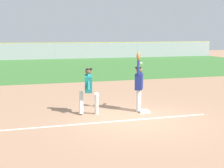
{
  "coord_description": "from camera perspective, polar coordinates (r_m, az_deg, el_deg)",
  "views": [
    {
      "loc": [
        -3.75,
        -9.84,
        2.9
      ],
      "look_at": [
        -0.53,
        1.28,
        1.05
      ],
      "focal_mm": 49.52,
      "sensor_mm": 36.0,
      "label": 1
    }
  ],
  "objects": [
    {
      "name": "ground_plane",
      "position": [
        10.92,
        4.59,
        -6.35
      ],
      "size": [
        82.99,
        82.99,
        0.0
      ],
      "primitive_type": "plane",
      "color": "tan"
    },
    {
      "name": "outfield_grass",
      "position": [
        28.55,
        -8.5,
        3.16
      ],
      "size": [
        42.39,
        19.06,
        0.01
      ],
      "primitive_type": "cube",
      "color": "#3D7533",
      "rests_on": "ground_plane"
    },
    {
      "name": "chalk_foul_line",
      "position": [
        10.11,
        -13.78,
        -7.83
      ],
      "size": [
        12.0,
        0.16,
        0.01
      ],
      "primitive_type": "cube",
      "rotation": [
        0.0,
        0.0,
        0.0
      ],
      "color": "white",
      "rests_on": "ground_plane"
    },
    {
      "name": "first_base",
      "position": [
        11.78,
        5.91,
        -5.02
      ],
      "size": [
        0.4,
        0.4,
        0.08
      ],
      "primitive_type": "cube",
      "rotation": [
        0.0,
        0.0,
        -0.05
      ],
      "color": "white",
      "rests_on": "ground_plane"
    },
    {
      "name": "fielder",
      "position": [
        11.68,
        4.99,
        0.28
      ],
      "size": [
        0.53,
        0.83,
        2.28
      ],
      "rotation": [
        0.0,
        0.0,
        2.63
      ],
      "color": "silver",
      "rests_on": "ground_plane"
    },
    {
      "name": "runner",
      "position": [
        11.25,
        -4.35,
        -0.69
      ],
      "size": [
        0.75,
        0.84,
        1.72
      ],
      "rotation": [
        0.0,
        0.0,
        -0.22
      ],
      "color": "white",
      "rests_on": "ground_plane"
    },
    {
      "name": "baseball",
      "position": [
        11.52,
        5.4,
        3.86
      ],
      "size": [
        0.07,
        0.07,
        0.07
      ],
      "primitive_type": "sphere",
      "color": "white"
    },
    {
      "name": "outfield_fence",
      "position": [
        37.91,
        -10.47,
        6.03
      ],
      "size": [
        42.47,
        0.08,
        1.97
      ],
      "color": "#93999E",
      "rests_on": "ground_plane"
    },
    {
      "name": "parked_car_tan",
      "position": [
        41.53,
        -12.91,
        5.78
      ],
      "size": [
        4.53,
        2.37,
        1.25
      ],
      "rotation": [
        0.0,
        0.0,
        0.07
      ],
      "color": "tan",
      "rests_on": "ground_plane"
    },
    {
      "name": "parked_car_blue",
      "position": [
        41.72,
        -4.85,
        5.99
      ],
      "size": [
        4.5,
        2.3,
        1.25
      ],
      "rotation": [
        0.0,
        0.0,
        -0.05
      ],
      "color": "#23389E",
      "rests_on": "ground_plane"
    }
  ]
}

